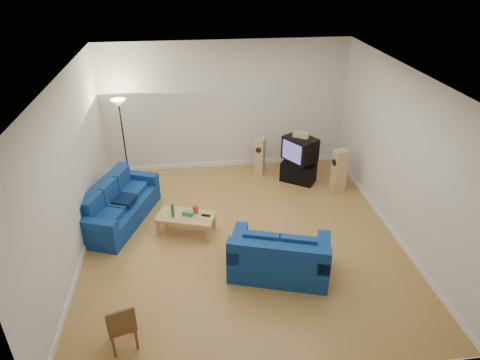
{
  "coord_description": "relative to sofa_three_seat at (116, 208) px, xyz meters",
  "views": [
    {
      "loc": [
        -0.9,
        -6.76,
        5.04
      ],
      "look_at": [
        0.0,
        0.4,
        1.1
      ],
      "focal_mm": 32.0,
      "sensor_mm": 36.0,
      "label": 1
    }
  ],
  "objects": [
    {
      "name": "room",
      "position": [
        2.51,
        -0.96,
        1.24
      ],
      "size": [
        6.01,
        6.51,
        3.21
      ],
      "color": "olive",
      "rests_on": "ground"
    },
    {
      "name": "sofa_three_seat",
      "position": [
        0.0,
        0.0,
        0.0
      ],
      "size": [
        1.6,
        2.32,
        0.83
      ],
      "rotation": [
        0.0,
        0.0,
        -1.92
      ],
      "color": "navy",
      "rests_on": "ground"
    },
    {
      "name": "sofa_loveseat",
      "position": [
        3.0,
        -2.05,
        0.01
      ],
      "size": [
        1.89,
        1.4,
        0.85
      ],
      "rotation": [
        0.0,
        0.0,
        -0.3
      ],
      "color": "navy",
      "rests_on": "ground"
    },
    {
      "name": "coffee_table",
      "position": [
        1.42,
        -0.61,
        0.05
      ],
      "size": [
        1.23,
        0.88,
        0.41
      ],
      "rotation": [
        0.0,
        0.0,
        -0.32
      ],
      "color": "tan",
      "rests_on": "ground"
    },
    {
      "name": "bottle",
      "position": [
        1.18,
        -0.62,
        0.24
      ],
      "size": [
        0.09,
        0.09,
        0.28
      ],
      "primitive_type": "cylinder",
      "rotation": [
        0.0,
        0.0,
        -0.39
      ],
      "color": "#197233",
      "rests_on": "coffee_table"
    },
    {
      "name": "tissue_box",
      "position": [
        1.47,
        -0.6,
        0.14
      ],
      "size": [
        0.24,
        0.19,
        0.09
      ],
      "primitive_type": "cube",
      "rotation": [
        0.0,
        0.0,
        -0.41
      ],
      "color": "green",
      "rests_on": "coffee_table"
    },
    {
      "name": "red_canister",
      "position": [
        1.62,
        -0.52,
        0.18
      ],
      "size": [
        0.14,
        0.14,
        0.15
      ],
      "primitive_type": "cylinder",
      "rotation": [
        0.0,
        0.0,
        -0.35
      ],
      "color": "red",
      "rests_on": "coffee_table"
    },
    {
      "name": "remote",
      "position": [
        1.81,
        -0.68,
        0.11
      ],
      "size": [
        0.18,
        0.12,
        0.02
      ],
      "primitive_type": "cube",
      "rotation": [
        0.0,
        0.0,
        -0.41
      ],
      "color": "black",
      "rests_on": "coffee_table"
    },
    {
      "name": "tv_stand",
      "position": [
        4.16,
        1.22,
        -0.06
      ],
      "size": [
        0.91,
        0.82,
        0.49
      ],
      "primitive_type": "cube",
      "rotation": [
        0.0,
        0.0,
        -0.6
      ],
      "color": "black",
      "rests_on": "ground"
    },
    {
      "name": "av_receiver",
      "position": [
        4.12,
        1.18,
        0.23
      ],
      "size": [
        0.54,
        0.53,
        0.1
      ],
      "primitive_type": "cube",
      "rotation": [
        0.0,
        0.0,
        -0.75
      ],
      "color": "black",
      "rests_on": "tv_stand"
    },
    {
      "name": "television",
      "position": [
        4.15,
        1.2,
        0.56
      ],
      "size": [
        0.84,
        0.9,
        0.57
      ],
      "rotation": [
        0.0,
        0.0,
        -1.01
      ],
      "color": "black",
      "rests_on": "av_receiver"
    },
    {
      "name": "centre_speaker",
      "position": [
        4.16,
        1.24,
        0.91
      ],
      "size": [
        0.38,
        0.31,
        0.13
      ],
      "primitive_type": "cube",
      "rotation": [
        0.0,
        0.0,
        -0.56
      ],
      "color": "tan",
      "rests_on": "television"
    },
    {
      "name": "speaker_left",
      "position": [
        3.29,
        1.74,
        0.17
      ],
      "size": [
        0.32,
        0.35,
        0.95
      ],
      "rotation": [
        0.0,
        0.0,
        -0.42
      ],
      "color": "tan",
      "rests_on": "ground"
    },
    {
      "name": "speaker_right",
      "position": [
        4.95,
        0.65,
        0.21
      ],
      "size": [
        0.36,
        0.31,
        1.03
      ],
      "rotation": [
        0.0,
        0.0,
        -1.31
      ],
      "color": "tan",
      "rests_on": "ground"
    },
    {
      "name": "floor_lamp",
      "position": [
        0.06,
        1.74,
        1.4
      ],
      "size": [
        0.35,
        0.35,
        2.06
      ],
      "color": "black",
      "rests_on": "ground"
    },
    {
      "name": "dining_chair",
      "position": [
        0.5,
        -3.32,
        0.14
      ],
      "size": [
        0.48,
        0.48,
        0.8
      ],
      "rotation": [
        0.0,
        0.0,
        0.31
      ],
      "color": "brown",
      "rests_on": "ground"
    }
  ]
}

